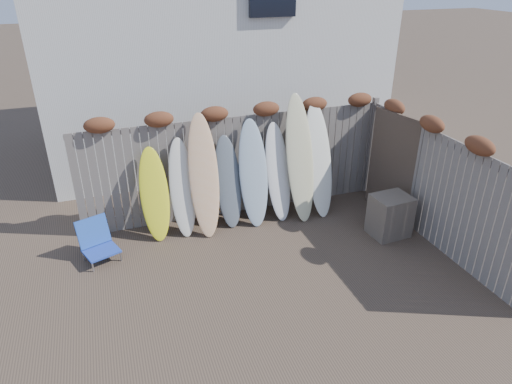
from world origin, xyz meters
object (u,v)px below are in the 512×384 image
object	(u,v)px
wooden_crate	(390,216)
beach_chair	(97,241)
lattice_panel	(397,167)
surfboard_0	(155,195)

from	to	relation	value
wooden_crate	beach_chair	bearing A→B (deg)	169.62
wooden_crate	lattice_panel	distance (m)	1.05
beach_chair	wooden_crate	distance (m)	5.22
wooden_crate	surfboard_0	world-z (taller)	surfboard_0
lattice_panel	surfboard_0	distance (m)	4.62
beach_chair	wooden_crate	size ratio (longest dim) A/B	0.92
wooden_crate	lattice_panel	size ratio (longest dim) A/B	0.38
surfboard_0	lattice_panel	bearing A→B (deg)	-7.12
beach_chair	surfboard_0	bearing A→B (deg)	21.98
lattice_panel	surfboard_0	world-z (taller)	lattice_panel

